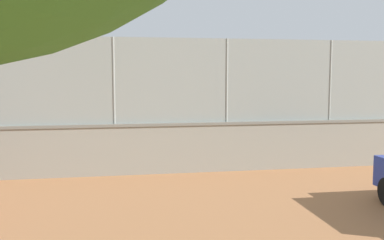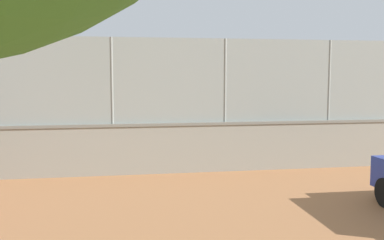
{
  "view_description": "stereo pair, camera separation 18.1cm",
  "coord_description": "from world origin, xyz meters",
  "px_view_note": "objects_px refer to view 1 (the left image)",
  "views": [
    {
      "loc": [
        3.95,
        24.67,
        2.74
      ],
      "look_at": [
        1.12,
        7.8,
        1.04
      ],
      "focal_mm": 41.19,
      "sensor_mm": 36.0,
      "label": 1
    },
    {
      "loc": [
        3.77,
        24.7,
        2.74
      ],
      "look_at": [
        1.12,
        7.8,
        1.04
      ],
      "focal_mm": 41.19,
      "sensor_mm": 36.0,
      "label": 2
    }
  ],
  "objects_px": {
    "player_at_service_line": "(242,115)",
    "courtside_bench": "(276,144)",
    "player_crossing_court": "(132,113)",
    "sports_ball": "(250,144)",
    "spare_ball_by_wall": "(279,155)",
    "player_near_wall_returning": "(212,118)"
  },
  "relations": [
    {
      "from": "player_at_service_line",
      "to": "courtside_bench",
      "type": "relative_size",
      "value": 0.99
    },
    {
      "from": "player_at_service_line",
      "to": "spare_ball_by_wall",
      "type": "height_order",
      "value": "player_at_service_line"
    },
    {
      "from": "player_at_service_line",
      "to": "player_crossing_court",
      "type": "bearing_deg",
      "value": -13.44
    },
    {
      "from": "sports_ball",
      "to": "spare_ball_by_wall",
      "type": "xyz_separation_m",
      "value": [
        -0.31,
        2.33,
        -0.01
      ]
    },
    {
      "from": "player_at_service_line",
      "to": "player_near_wall_returning",
      "type": "bearing_deg",
      "value": 47.14
    },
    {
      "from": "player_near_wall_returning",
      "to": "spare_ball_by_wall",
      "type": "distance_m",
      "value": 4.14
    },
    {
      "from": "player_at_service_line",
      "to": "courtside_bench",
      "type": "height_order",
      "value": "player_at_service_line"
    },
    {
      "from": "spare_ball_by_wall",
      "to": "courtside_bench",
      "type": "relative_size",
      "value": 0.06
    },
    {
      "from": "sports_ball",
      "to": "spare_ball_by_wall",
      "type": "relative_size",
      "value": 1.27
    },
    {
      "from": "player_near_wall_returning",
      "to": "player_at_service_line",
      "type": "height_order",
      "value": "player_near_wall_returning"
    },
    {
      "from": "player_crossing_court",
      "to": "player_at_service_line",
      "type": "distance_m",
      "value": 5.23
    },
    {
      "from": "player_crossing_court",
      "to": "player_at_service_line",
      "type": "xyz_separation_m",
      "value": [
        -5.09,
        1.22,
        -0.06
      ]
    },
    {
      "from": "player_at_service_line",
      "to": "courtside_bench",
      "type": "distance_m",
      "value": 5.96
    },
    {
      "from": "player_crossing_court",
      "to": "courtside_bench",
      "type": "distance_m",
      "value": 8.5
    },
    {
      "from": "sports_ball",
      "to": "spare_ball_by_wall",
      "type": "distance_m",
      "value": 2.35
    },
    {
      "from": "player_crossing_court",
      "to": "courtside_bench",
      "type": "xyz_separation_m",
      "value": [
        -4.59,
        7.14,
        -0.53
      ]
    },
    {
      "from": "player_at_service_line",
      "to": "sports_ball",
      "type": "bearing_deg",
      "value": 79.8
    },
    {
      "from": "sports_ball",
      "to": "courtside_bench",
      "type": "distance_m",
      "value": 2.58
    },
    {
      "from": "spare_ball_by_wall",
      "to": "player_crossing_court",
      "type": "bearing_deg",
      "value": -55.29
    },
    {
      "from": "player_at_service_line",
      "to": "spare_ball_by_wall",
      "type": "bearing_deg",
      "value": 87.03
    },
    {
      "from": "sports_ball",
      "to": "courtside_bench",
      "type": "relative_size",
      "value": 0.08
    },
    {
      "from": "player_at_service_line",
      "to": "spare_ball_by_wall",
      "type": "xyz_separation_m",
      "value": [
        0.3,
        5.7,
        -0.89
      ]
    }
  ]
}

